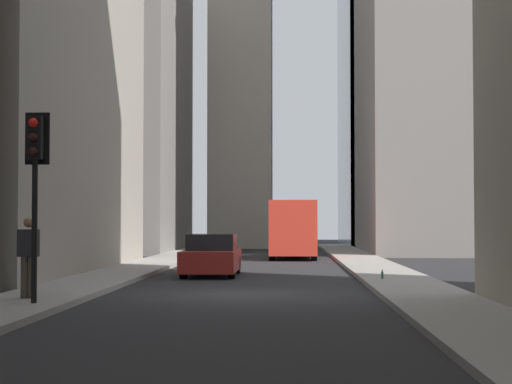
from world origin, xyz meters
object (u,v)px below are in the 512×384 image
pedestrian (28,254)px  discarded_bottle (382,275)px  traffic_light_foreground (35,162)px  sedan_red (212,256)px  delivery_truck (293,229)px

pedestrian → discarded_bottle: pedestrian is taller
discarded_bottle → traffic_light_foreground: bearing=135.1°
sedan_red → pedestrian: bearing=163.1°
delivery_truck → pedestrian: 24.79m
sedan_red → traffic_light_foreground: (-11.48, 2.66, 2.41)m
delivery_truck → sedan_red: (-13.74, 2.80, -0.80)m
sedan_red → traffic_light_foreground: traffic_light_foreground is taller
traffic_light_foreground → discarded_bottle: 11.75m
traffic_light_foreground → discarded_bottle: (8.08, -8.05, -2.82)m
delivery_truck → discarded_bottle: bearing=-171.4°
delivery_truck → traffic_light_foreground: (-25.22, 5.46, 1.61)m
traffic_light_foreground → pedestrian: size_ratio=2.24×
pedestrian → sedan_red: bearing=-16.9°
delivery_truck → sedan_red: delivery_truck is taller
traffic_light_foreground → pedestrian: (1.16, 0.48, -1.96)m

